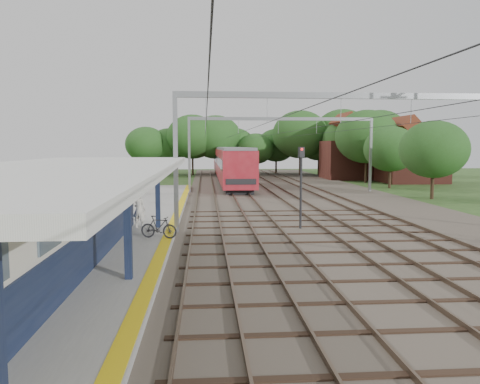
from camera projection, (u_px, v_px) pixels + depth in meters
name	position (u px, v px, depth m)	size (l,w,h in m)	color
ground	(398.00, 381.00, 8.72)	(160.00, 160.00, 0.00)	#2D4C1E
ballast_bed	(297.00, 198.00, 38.78)	(18.00, 90.00, 0.10)	#473D33
platform	(122.00, 235.00, 22.04)	(5.00, 52.00, 0.35)	gray
yellow_stripe	(170.00, 231.00, 22.19)	(0.45, 52.00, 0.01)	yellow
station_building	(38.00, 220.00, 14.80)	(3.41, 18.00, 3.40)	beige
canopy	(62.00, 171.00, 13.73)	(6.40, 20.00, 3.44)	#111A35
rail_tracks	(267.00, 197.00, 38.58)	(11.80, 88.00, 0.15)	brown
catenary_system	(302.00, 130.00, 33.51)	(17.22, 88.00, 7.00)	gray
tree_band	(258.00, 142.00, 65.20)	(31.72, 30.88, 8.82)	#382619
house_near	(412.00, 157.00, 55.63)	(7.00, 6.12, 7.89)	brown
house_far	(355.00, 155.00, 61.19)	(8.00, 6.12, 8.66)	brown
person	(139.00, 210.00, 22.97)	(0.64, 0.42, 1.75)	beige
bicycle	(159.00, 227.00, 20.36)	(0.47, 1.65, 0.99)	black
train	(229.00, 162.00, 59.38)	(3.14, 39.07, 4.11)	black
signal_post	(301.00, 178.00, 24.00)	(0.34, 0.31, 4.31)	black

